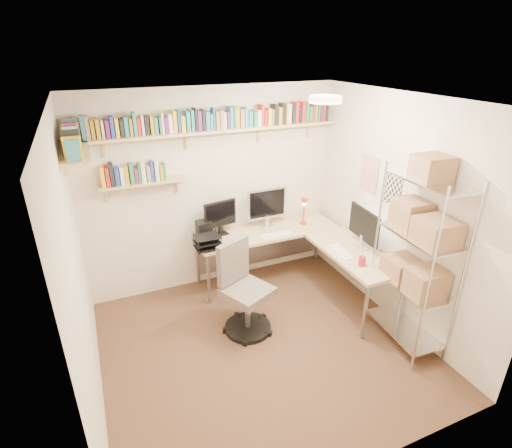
{
  "coord_description": "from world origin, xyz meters",
  "views": [
    {
      "loc": [
        -1.38,
        -3.01,
        2.92
      ],
      "look_at": [
        0.16,
        0.55,
        1.16
      ],
      "focal_mm": 28.0,
      "sensor_mm": 36.0,
      "label": 1
    }
  ],
  "objects": [
    {
      "name": "ground",
      "position": [
        0.0,
        0.0,
        0.0
      ],
      "size": [
        3.2,
        3.2,
        0.0
      ],
      "primitive_type": "plane",
      "color": "#43321D",
      "rests_on": "ground"
    },
    {
      "name": "room_shell",
      "position": [
        0.0,
        0.0,
        1.55
      ],
      "size": [
        3.24,
        3.04,
        2.52
      ],
      "color": "beige",
      "rests_on": "ground"
    },
    {
      "name": "wall_shelves",
      "position": [
        -0.41,
        1.3,
        2.03
      ],
      "size": [
        3.12,
        1.09,
        0.8
      ],
      "color": "#D2BA76",
      "rests_on": "ground"
    },
    {
      "name": "corner_desk",
      "position": [
        0.66,
        0.96,
        0.71
      ],
      "size": [
        1.97,
        1.86,
        1.25
      ],
      "color": "#CFBC87",
      "rests_on": "ground"
    },
    {
      "name": "office_chair",
      "position": [
        -0.06,
        0.37,
        0.44
      ],
      "size": [
        0.61,
        0.61,
        1.04
      ],
      "rotation": [
        0.0,
        0.0,
        0.43
      ],
      "color": "black",
      "rests_on": "ground"
    },
    {
      "name": "wire_rack",
      "position": [
        1.42,
        -0.5,
        1.2
      ],
      "size": [
        0.46,
        0.85,
        2.03
      ],
      "rotation": [
        0.0,
        0.0,
        -0.07
      ],
      "color": "silver",
      "rests_on": "ground"
    }
  ]
}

